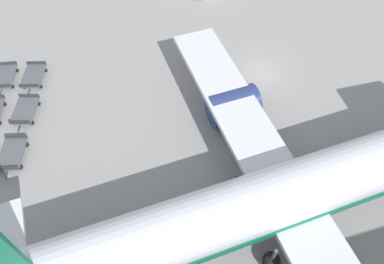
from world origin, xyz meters
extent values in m
plane|color=gray|center=(0.00, 0.00, 0.00)|extent=(500.00, 500.00, 0.00)
cylinder|color=silver|center=(13.57, -2.64, 3.33)|extent=(6.40, 37.88, 3.84)
cube|color=silver|center=(13.68, -4.14, 2.46)|extent=(35.89, 6.17, 0.44)
cylinder|color=navy|center=(4.25, -4.38, 1.43)|extent=(3.02, 4.20, 2.75)
cube|color=#146B4C|center=(13.57, -2.64, 2.65)|extent=(6.22, 34.12, 0.69)
cylinder|color=#56565B|center=(16.64, -6.20, 1.48)|extent=(0.24, 0.24, 1.78)
sphere|color=black|center=(16.64, -6.20, 0.59)|extent=(1.17, 1.17, 1.17)
cylinder|color=#56565B|center=(11.02, -6.59, 1.48)|extent=(0.24, 0.24, 1.78)
sphere|color=black|center=(11.02, -6.59, 0.59)|extent=(1.17, 1.17, 1.17)
cube|color=#515459|center=(-5.54, -22.74, 0.55)|extent=(3.28, 2.25, 0.10)
cube|color=#2D333D|center=(-4.10, -23.00, 0.76)|extent=(0.39, 1.71, 0.32)
cube|color=#2D333D|center=(-6.98, -22.47, 0.76)|extent=(0.39, 1.71, 0.32)
cube|color=#333338|center=(-3.71, -23.07, 0.43)|extent=(0.70, 0.19, 0.06)
sphere|color=black|center=(-4.37, -22.21, 0.18)|extent=(0.36, 0.36, 0.36)
sphere|color=black|center=(-6.71, -23.26, 0.18)|extent=(0.36, 0.36, 0.36)
sphere|color=black|center=(-6.44, -21.82, 0.18)|extent=(0.36, 0.36, 0.36)
sphere|color=black|center=(-2.36, -22.87, 0.18)|extent=(0.36, 0.36, 0.36)
cube|color=#515459|center=(-4.88, -20.21, 0.55)|extent=(3.35, 2.42, 0.10)
cube|color=#2D333D|center=(-3.46, -20.58, 0.76)|extent=(0.51, 1.69, 0.32)
cube|color=#2D333D|center=(-6.30, -19.85, 0.76)|extent=(0.51, 1.69, 0.32)
cube|color=#333338|center=(-3.08, -20.68, 0.43)|extent=(0.69, 0.23, 0.06)
sphere|color=black|center=(-4.04, -21.19, 0.18)|extent=(0.36, 0.36, 0.36)
sphere|color=black|center=(-3.67, -19.77, 0.18)|extent=(0.36, 0.36, 0.36)
sphere|color=black|center=(-6.08, -20.66, 0.18)|extent=(0.36, 0.36, 0.36)
sphere|color=black|center=(-5.72, -19.24, 0.18)|extent=(0.36, 0.36, 0.36)
cube|color=#515459|center=(-0.79, -21.03, 0.55)|extent=(3.38, 2.51, 0.10)
cube|color=#2D333D|center=(0.61, -21.44, 0.76)|extent=(0.57, 1.68, 0.32)
cube|color=#2D333D|center=(-2.20, -20.61, 0.76)|extent=(0.57, 1.68, 0.32)
cube|color=#333338|center=(0.99, -21.56, 0.43)|extent=(0.69, 0.26, 0.06)
sphere|color=black|center=(0.01, -22.03, 0.18)|extent=(0.36, 0.36, 0.36)
sphere|color=black|center=(0.43, -20.62, 0.18)|extent=(0.36, 0.36, 0.36)
sphere|color=black|center=(-2.01, -21.43, 0.18)|extent=(0.36, 0.36, 0.36)
sphere|color=black|center=(-1.60, -20.02, 0.18)|extent=(0.36, 0.36, 0.36)
cube|color=#515459|center=(3.47, -22.07, 0.55)|extent=(3.34, 2.39, 0.10)
cube|color=#2D333D|center=(4.89, -22.41, 0.76)|extent=(0.49, 1.70, 0.32)
cube|color=#2D333D|center=(2.04, -21.72, 0.76)|extent=(0.49, 1.70, 0.32)
cube|color=#333338|center=(5.27, -22.51, 0.43)|extent=(0.69, 0.22, 0.06)
sphere|color=black|center=(4.32, -23.03, 0.18)|extent=(0.36, 0.36, 0.36)
sphere|color=black|center=(4.66, -21.60, 0.18)|extent=(0.36, 0.36, 0.36)
sphere|color=black|center=(2.27, -22.53, 0.18)|extent=(0.36, 0.36, 0.36)
sphere|color=black|center=(2.61, -21.11, 0.18)|extent=(0.36, 0.36, 0.36)
camera|label=1|loc=(22.78, -13.24, 24.48)|focal=35.00mm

